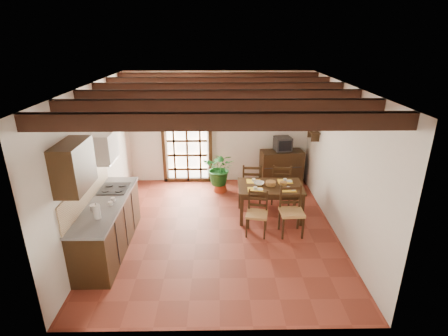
{
  "coord_description": "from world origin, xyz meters",
  "views": [
    {
      "loc": [
        0.0,
        -5.98,
        3.63
      ],
      "look_at": [
        0.1,
        0.4,
        1.15
      ],
      "focal_mm": 28.0,
      "sensor_mm": 36.0,
      "label": 1
    }
  ],
  "objects_px": {
    "chair_far_left": "(252,190)",
    "crt_tv": "(283,144)",
    "kitchen_counter": "(108,225)",
    "pendant_lamp": "(273,119)",
    "dining_table": "(270,190)",
    "sideboard": "(281,168)",
    "potted_plant": "(220,169)",
    "chair_near_left": "(257,221)",
    "chair_far_right": "(280,190)",
    "chair_near_right": "(291,220)"
  },
  "relations": [
    {
      "from": "crt_tv",
      "to": "kitchen_counter",
      "type": "bearing_deg",
      "value": -150.91
    },
    {
      "from": "chair_far_right",
      "to": "chair_near_right",
      "type": "bearing_deg",
      "value": 96.41
    },
    {
      "from": "chair_near_right",
      "to": "potted_plant",
      "type": "relative_size",
      "value": 0.43
    },
    {
      "from": "dining_table",
      "to": "pendant_lamp",
      "type": "xyz_separation_m",
      "value": [
        0.0,
        0.1,
        1.46
      ]
    },
    {
      "from": "kitchen_counter",
      "to": "sideboard",
      "type": "distance_m",
      "value": 4.52
    },
    {
      "from": "chair_near_right",
      "to": "chair_far_left",
      "type": "distance_m",
      "value": 1.49
    },
    {
      "from": "crt_tv",
      "to": "sideboard",
      "type": "bearing_deg",
      "value": 80.5
    },
    {
      "from": "dining_table",
      "to": "chair_far_right",
      "type": "distance_m",
      "value": 0.81
    },
    {
      "from": "sideboard",
      "to": "potted_plant",
      "type": "relative_size",
      "value": 0.48
    },
    {
      "from": "dining_table",
      "to": "potted_plant",
      "type": "distance_m",
      "value": 1.65
    },
    {
      "from": "chair_far_left",
      "to": "crt_tv",
      "type": "relative_size",
      "value": 2.15
    },
    {
      "from": "crt_tv",
      "to": "pendant_lamp",
      "type": "bearing_deg",
      "value": -117.64
    },
    {
      "from": "sideboard",
      "to": "crt_tv",
      "type": "xyz_separation_m",
      "value": [
        0.0,
        -0.01,
        0.63
      ]
    },
    {
      "from": "sideboard",
      "to": "kitchen_counter",
      "type": "bearing_deg",
      "value": -147.31
    },
    {
      "from": "chair_far_left",
      "to": "potted_plant",
      "type": "xyz_separation_m",
      "value": [
        -0.71,
        0.61,
        0.27
      ]
    },
    {
      "from": "chair_near_left",
      "to": "chair_far_right",
      "type": "xyz_separation_m",
      "value": [
        0.68,
        1.33,
        0.03
      ]
    },
    {
      "from": "chair_near_right",
      "to": "chair_far_right",
      "type": "relative_size",
      "value": 0.99
    },
    {
      "from": "chair_far_left",
      "to": "crt_tv",
      "type": "bearing_deg",
      "value": -124.49
    },
    {
      "from": "kitchen_counter",
      "to": "dining_table",
      "type": "xyz_separation_m",
      "value": [
        3.01,
        1.12,
        0.15
      ]
    },
    {
      "from": "sideboard",
      "to": "crt_tv",
      "type": "relative_size",
      "value": 2.32
    },
    {
      "from": "chair_far_right",
      "to": "potted_plant",
      "type": "relative_size",
      "value": 0.44
    },
    {
      "from": "kitchen_counter",
      "to": "chair_far_right",
      "type": "relative_size",
      "value": 2.36
    },
    {
      "from": "chair_far_left",
      "to": "chair_near_left",
      "type": "bearing_deg",
      "value": 93.93
    },
    {
      "from": "sideboard",
      "to": "potted_plant",
      "type": "bearing_deg",
      "value": -170.86
    },
    {
      "from": "sideboard",
      "to": "chair_far_left",
      "type": "bearing_deg",
      "value": -135.17
    },
    {
      "from": "crt_tv",
      "to": "potted_plant",
      "type": "bearing_deg",
      "value": -174.6
    },
    {
      "from": "dining_table",
      "to": "chair_far_left",
      "type": "distance_m",
      "value": 0.81
    },
    {
      "from": "kitchen_counter",
      "to": "chair_near_left",
      "type": "distance_m",
      "value": 2.72
    },
    {
      "from": "chair_far_left",
      "to": "sideboard",
      "type": "relative_size",
      "value": 0.93
    },
    {
      "from": "chair_far_left",
      "to": "potted_plant",
      "type": "bearing_deg",
      "value": -35.96
    },
    {
      "from": "chair_far_right",
      "to": "pendant_lamp",
      "type": "xyz_separation_m",
      "value": [
        -0.34,
        -0.56,
        1.78
      ]
    },
    {
      "from": "potted_plant",
      "to": "pendant_lamp",
      "type": "relative_size",
      "value": 2.57
    },
    {
      "from": "kitchen_counter",
      "to": "crt_tv",
      "type": "distance_m",
      "value": 4.56
    },
    {
      "from": "chair_far_left",
      "to": "pendant_lamp",
      "type": "distance_m",
      "value": 1.89
    },
    {
      "from": "dining_table",
      "to": "crt_tv",
      "type": "bearing_deg",
      "value": 73.96
    },
    {
      "from": "chair_near_left",
      "to": "potted_plant",
      "type": "relative_size",
      "value": 0.39
    },
    {
      "from": "sideboard",
      "to": "crt_tv",
      "type": "height_order",
      "value": "crt_tv"
    },
    {
      "from": "dining_table",
      "to": "chair_near_right",
      "type": "bearing_deg",
      "value": -63.96
    },
    {
      "from": "dining_table",
      "to": "crt_tv",
      "type": "distance_m",
      "value": 1.84
    },
    {
      "from": "chair_near_right",
      "to": "chair_far_left",
      "type": "xyz_separation_m",
      "value": [
        -0.63,
        1.35,
        0.01
      ]
    },
    {
      "from": "kitchen_counter",
      "to": "pendant_lamp",
      "type": "distance_m",
      "value": 3.62
    },
    {
      "from": "dining_table",
      "to": "chair_near_left",
      "type": "distance_m",
      "value": 0.83
    },
    {
      "from": "kitchen_counter",
      "to": "crt_tv",
      "type": "relative_size",
      "value": 5.02
    },
    {
      "from": "crt_tv",
      "to": "dining_table",
      "type": "bearing_deg",
      "value": -116.63
    },
    {
      "from": "chair_near_right",
      "to": "crt_tv",
      "type": "height_order",
      "value": "crt_tv"
    },
    {
      "from": "chair_far_left",
      "to": "sideboard",
      "type": "xyz_separation_m",
      "value": [
        0.84,
        1.03,
        0.14
      ]
    },
    {
      "from": "chair_near_left",
      "to": "chair_far_left",
      "type": "height_order",
      "value": "chair_far_left"
    },
    {
      "from": "crt_tv",
      "to": "pendant_lamp",
      "type": "distance_m",
      "value": 1.96
    },
    {
      "from": "pendant_lamp",
      "to": "sideboard",
      "type": "bearing_deg",
      "value": 71.92
    },
    {
      "from": "chair_near_left",
      "to": "chair_far_right",
      "type": "bearing_deg",
      "value": 74.6
    }
  ]
}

